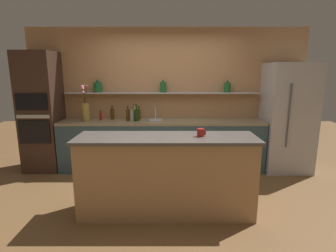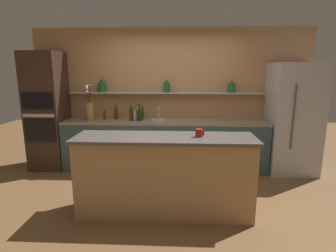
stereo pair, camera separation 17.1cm
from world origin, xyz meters
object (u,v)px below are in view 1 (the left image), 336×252
(bottle_wine_0, at_px, (138,115))
(bottle_spirit_6, at_px, (114,114))
(sink_fixture, at_px, (156,119))
(flower_vase, at_px, (87,110))
(bottle_spirit_3, at_px, (133,116))
(oven_tower, at_px, (43,112))
(bottle_spirit_5, at_px, (129,115))
(coffee_mug, at_px, (202,133))
(bottle_oil_2, at_px, (140,114))
(bottle_spirit_4, at_px, (136,113))
(bottle_sauce_1, at_px, (102,116))
(refrigerator, at_px, (289,118))

(bottle_wine_0, bearing_deg, bottle_spirit_6, 161.09)
(sink_fixture, xyz_separation_m, bottle_spirit_6, (-0.81, 0.11, 0.08))
(flower_vase, bearing_deg, bottle_spirit_3, -1.01)
(bottle_spirit_3, bearing_deg, bottle_wine_0, 14.62)
(oven_tower, height_order, sink_fixture, oven_tower)
(bottle_spirit_5, bearing_deg, coffee_mug, -54.15)
(bottle_oil_2, xyz_separation_m, bottle_spirit_5, (-0.18, -0.16, 0.01))
(flower_vase, distance_m, bottle_wine_0, 0.92)
(bottle_oil_2, xyz_separation_m, bottle_spirit_4, (-0.08, -0.05, 0.02))
(oven_tower, height_order, bottle_spirit_5, oven_tower)
(flower_vase, xyz_separation_m, bottle_spirit_5, (0.76, 0.03, -0.10))
(bottle_sauce_1, distance_m, bottle_oil_2, 0.70)
(refrigerator, bearing_deg, sink_fixture, 178.83)
(oven_tower, relative_size, flower_vase, 3.30)
(refrigerator, height_order, bottle_wine_0, refrigerator)
(bottle_sauce_1, bearing_deg, sink_fixture, -1.95)
(sink_fixture, bearing_deg, bottle_spirit_3, -170.33)
(bottle_oil_2, xyz_separation_m, bottle_spirit_6, (-0.50, -0.02, 0.00))
(bottle_spirit_4, bearing_deg, coffee_mug, -58.53)
(refrigerator, height_order, oven_tower, oven_tower)
(flower_vase, bearing_deg, bottle_oil_2, 11.20)
(bottle_oil_2, bearing_deg, refrigerator, -3.77)
(bottle_spirit_4, bearing_deg, bottle_wine_0, -67.19)
(bottle_sauce_1, height_order, bottle_spirit_3, bottle_spirit_3)
(flower_vase, relative_size, sink_fixture, 2.38)
(bottle_wine_0, xyz_separation_m, bottle_spirit_6, (-0.47, 0.16, -0.00))
(bottle_spirit_6, bearing_deg, bottle_spirit_5, -24.65)
(bottle_spirit_3, relative_size, bottle_spirit_5, 0.93)
(bottle_spirit_6, bearing_deg, sink_fixture, -7.91)
(sink_fixture, relative_size, bottle_spirit_6, 1.07)
(sink_fixture, bearing_deg, oven_tower, -179.65)
(oven_tower, height_order, bottle_wine_0, oven_tower)
(bottle_sauce_1, bearing_deg, coffee_mug, -44.78)
(flower_vase, height_order, coffee_mug, flower_vase)
(bottle_sauce_1, relative_size, bottle_spirit_5, 0.68)
(bottle_spirit_5, bearing_deg, bottle_spirit_6, 155.35)
(coffee_mug, bearing_deg, bottle_spirit_5, 125.85)
(oven_tower, xyz_separation_m, bottle_wine_0, (1.73, -0.04, -0.04))
(flower_vase, distance_m, bottle_sauce_1, 0.29)
(flower_vase, height_order, sink_fixture, flower_vase)
(oven_tower, bearing_deg, bottle_spirit_3, -2.07)
(sink_fixture, height_order, bottle_oil_2, same)
(bottle_spirit_4, bearing_deg, refrigerator, -2.66)
(refrigerator, height_order, bottle_spirit_6, refrigerator)
(refrigerator, distance_m, sink_fixture, 2.40)
(flower_vase, relative_size, bottle_oil_2, 2.61)
(refrigerator, relative_size, bottle_wine_0, 6.47)
(bottle_wine_0, distance_m, bottle_oil_2, 0.18)
(oven_tower, xyz_separation_m, coffee_mug, (2.70, -1.58, -0.01))
(oven_tower, xyz_separation_m, bottle_spirit_4, (1.68, 0.09, -0.03))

